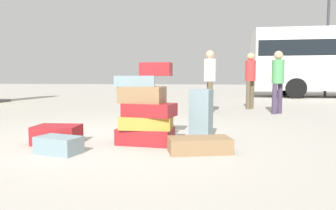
{
  "coord_description": "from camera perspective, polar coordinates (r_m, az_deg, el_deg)",
  "views": [
    {
      "loc": [
        1.41,
        -4.28,
        0.9
      ],
      "look_at": [
        0.45,
        1.78,
        0.36
      ],
      "focal_mm": 33.02,
      "sensor_mm": 36.0,
      "label": 1
    }
  ],
  "objects": [
    {
      "name": "ground_plane",
      "position": [
        4.6,
        -9.13,
        -6.37
      ],
      "size": [
        80.0,
        80.0,
        0.0
      ],
      "primitive_type": "plane",
      "color": "#ADA89E"
    },
    {
      "name": "suitcase_tower",
      "position": [
        4.24,
        -4.14,
        -0.99
      ],
      "size": [
        0.89,
        0.62,
        1.12
      ],
      "color": "maroon",
      "rests_on": "ground"
    },
    {
      "name": "suitcase_teal_right_side",
      "position": [
        5.4,
        -3.64,
        -3.36
      ],
      "size": [
        0.82,
        0.61,
        0.24
      ],
      "primitive_type": "cube",
      "rotation": [
        0.0,
        0.0,
        0.28
      ],
      "color": "#26594C",
      "rests_on": "ground"
    },
    {
      "name": "suitcase_slate_behind_tower",
      "position": [
        3.95,
        -19.52,
        -6.96
      ],
      "size": [
        0.58,
        0.42,
        0.2
      ],
      "primitive_type": "cube",
      "rotation": [
        0.0,
        0.0,
        -0.24
      ],
      "color": "gray",
      "rests_on": "ground"
    },
    {
      "name": "suitcase_slate_left_side",
      "position": [
        4.55,
        6.14,
        -1.75
      ],
      "size": [
        0.35,
        0.37,
        0.74
      ],
      "primitive_type": "cube",
      "rotation": [
        0.0,
        0.0,
        -0.2
      ],
      "color": "gray",
      "rests_on": "ground"
    },
    {
      "name": "suitcase_maroon_white_trunk",
      "position": [
        4.53,
        -19.78,
        -5.15
      ],
      "size": [
        0.62,
        0.46,
        0.25
      ],
      "primitive_type": "cube",
      "rotation": [
        0.0,
        0.0,
        0.08
      ],
      "color": "maroon",
      "rests_on": "ground"
    },
    {
      "name": "suitcase_brown_upright_blue",
      "position": [
        3.79,
        5.83,
        -7.36
      ],
      "size": [
        0.82,
        0.56,
        0.18
      ],
      "primitive_type": "cube",
      "rotation": [
        0.0,
        0.0,
        0.28
      ],
      "color": "olive",
      "rests_on": "ground"
    },
    {
      "name": "person_bearded_onlooker",
      "position": [
        9.31,
        14.97,
        5.27
      ],
      "size": [
        0.3,
        0.3,
        1.63
      ],
      "rotation": [
        0.0,
        0.0,
        -2.15
      ],
      "color": "brown",
      "rests_on": "ground"
    },
    {
      "name": "person_tourist_with_camera",
      "position": [
        7.94,
        7.73,
        5.36
      ],
      "size": [
        0.3,
        0.34,
        1.6
      ],
      "rotation": [
        0.0,
        0.0,
        -1.43
      ],
      "color": "brown",
      "rests_on": "ground"
    },
    {
      "name": "person_passerby_in_red",
      "position": [
        8.24,
        19.62,
        4.96
      ],
      "size": [
        0.3,
        0.3,
        1.58
      ],
      "rotation": [
        0.0,
        0.0,
        -2.37
      ],
      "color": "#3F334C",
      "rests_on": "ground"
    },
    {
      "name": "lamp_post",
      "position": [
        16.41,
        27.55,
        15.81
      ],
      "size": [
        0.36,
        0.36,
        6.38
      ],
      "color": "#333338",
      "rests_on": "ground"
    }
  ]
}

